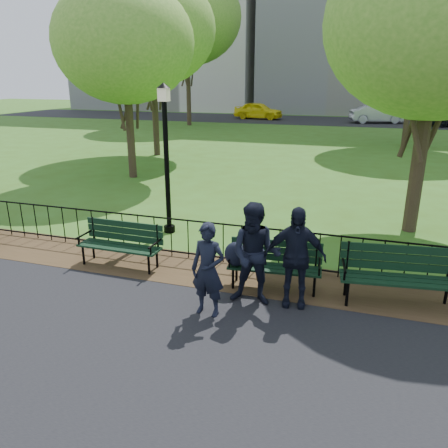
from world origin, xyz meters
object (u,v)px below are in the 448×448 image
(park_bench_left_a, at_px, (121,239))
(taxi, at_px, (258,111))
(person_mid, at_px, (256,255))
(sedan_silver, at_px, (377,114))
(lamppost, at_px, (166,154))
(tree_mid_w, at_px, (151,30))
(tree_near_w, at_px, (124,43))
(tree_near_e, at_px, (439,22))
(tree_far_w, at_px, (187,17))
(person_left, at_px, (208,270))
(park_bench_main, at_px, (256,257))
(person_right, at_px, (295,257))
(tree_far_e, at_px, (421,7))
(park_bench_right_a, at_px, (399,269))

(park_bench_left_a, bearing_deg, taxi, 99.54)
(person_mid, relative_size, sedan_silver, 0.40)
(lamppost, distance_m, tree_mid_w, 12.46)
(tree_mid_w, bearing_deg, tree_near_w, -74.45)
(tree_near_w, height_order, tree_near_e, tree_near_e)
(tree_near_e, relative_size, person_mid, 3.93)
(tree_near_w, height_order, tree_far_w, tree_far_w)
(taxi, relative_size, sedan_silver, 0.99)
(person_mid, bearing_deg, sedan_silver, 82.05)
(lamppost, distance_m, tree_far_w, 26.69)
(lamppost, relative_size, tree_near_w, 0.51)
(tree_far_w, relative_size, person_mid, 6.40)
(park_bench_left_a, distance_m, person_mid, 3.17)
(person_left, bearing_deg, tree_far_w, 117.59)
(tree_far_w, bearing_deg, sedan_silver, 23.54)
(park_bench_main, xyz_separation_m, person_right, (0.79, -0.44, 0.28))
(person_mid, bearing_deg, park_bench_left_a, 162.23)
(tree_near_w, relative_size, person_left, 4.48)
(tree_mid_w, bearing_deg, lamppost, -62.45)
(park_bench_left_a, relative_size, person_mid, 0.98)
(taxi, bearing_deg, person_mid, -160.60)
(tree_near_e, xyz_separation_m, tree_far_w, (-15.18, 22.27, 3.13))
(tree_near_w, distance_m, person_mid, 11.73)
(tree_near_e, height_order, taxi, tree_near_e)
(tree_near_w, relative_size, tree_far_e, 0.69)
(park_bench_right_a, bearing_deg, park_bench_left_a, 173.03)
(park_bench_left_a, xyz_separation_m, person_right, (3.71, -0.60, 0.32))
(person_mid, distance_m, person_right, 0.67)
(park_bench_right_a, xyz_separation_m, tree_near_w, (-9.43, 7.67, 4.32))
(park_bench_main, height_order, taxi, taxi)
(person_right, bearing_deg, lamppost, 135.03)
(tree_near_w, height_order, tree_mid_w, tree_mid_w)
(tree_far_e, bearing_deg, park_bench_left_a, -109.02)
(tree_far_e, bearing_deg, tree_mid_w, -150.16)
(lamppost, height_order, taxi, lamppost)
(tree_far_w, xyz_separation_m, person_left, (11.63, -27.83, -7.29))
(tree_far_e, bearing_deg, park_bench_right_a, -93.96)
(tree_near_e, xyz_separation_m, tree_mid_w, (-11.37, 8.49, 0.92))
(tree_far_e, xyz_separation_m, person_right, (-3.07, -20.29, -6.33))
(tree_near_w, distance_m, tree_near_e, 10.56)
(tree_far_w, relative_size, person_right, 6.56)
(tree_near_e, bearing_deg, park_bench_left_a, -144.80)
(sedan_silver, bearing_deg, person_left, 159.40)
(park_bench_right_a, height_order, tree_near_w, tree_near_w)
(tree_far_w, bearing_deg, park_bench_main, -65.49)
(lamppost, bearing_deg, tree_near_w, 126.65)
(tree_near_e, xyz_separation_m, person_right, (-2.25, -4.81, -4.07))
(park_bench_left_a, xyz_separation_m, tree_near_w, (-4.01, 7.69, 4.38))
(park_bench_left_a, bearing_deg, tree_near_e, 36.08)
(person_right, distance_m, sedan_silver, 33.51)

